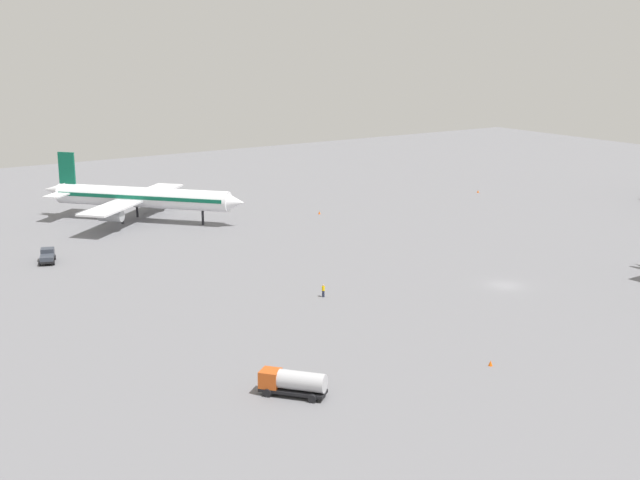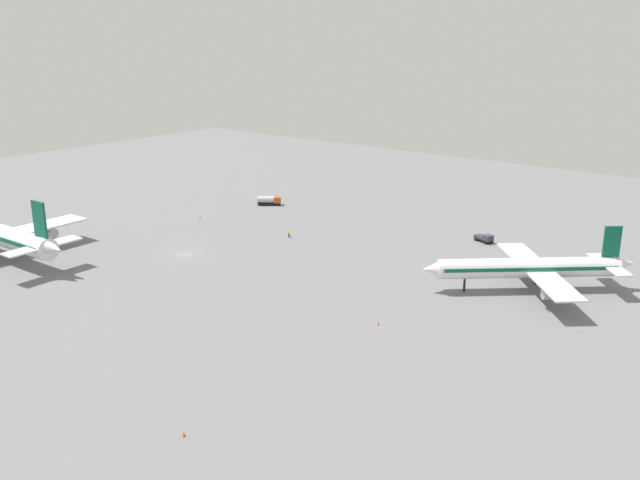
{
  "view_description": "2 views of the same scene",
  "coord_description": "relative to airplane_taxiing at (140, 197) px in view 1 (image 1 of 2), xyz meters",
  "views": [
    {
      "loc": [
        -78.74,
        83.18,
        33.19
      ],
      "look_at": [
        25.76,
        12.77,
        2.86
      ],
      "focal_mm": 48.56,
      "sensor_mm": 36.0,
      "label": 1
    },
    {
      "loc": [
        107.77,
        -90.43,
        44.96
      ],
      "look_at": [
        20.67,
        20.45,
        2.14
      ],
      "focal_mm": 38.26,
      "sensor_mm": 36.0,
      "label": 2
    }
  ],
  "objects": [
    {
      "name": "ground",
      "position": [
        -65.89,
        -24.72,
        -4.36
      ],
      "size": [
        288.0,
        288.0,
        0.0
      ],
      "primitive_type": "plane",
      "color": "slate"
    },
    {
      "name": "airplane_taxiing",
      "position": [
        0.0,
        0.0,
        0.0
      ],
      "size": [
        32.21,
        29.49,
        11.98
      ],
      "rotation": [
        0.0,
        0.0,
        3.86
      ],
      "color": "white",
      "rests_on": "ground"
    },
    {
      "name": "pushback_tractor",
      "position": [
        -19.45,
        22.81,
        -3.39
      ],
      "size": [
        4.79,
        3.41,
        1.9
      ],
      "rotation": [
        0.0,
        0.0,
        5.93
      ],
      "color": "black",
      "rests_on": "ground"
    },
    {
      "name": "fuel_truck",
      "position": [
        -80.72,
        18.44,
        -2.97
      ],
      "size": [
        6.1,
        5.42,
        2.5
      ],
      "rotation": [
        0.0,
        0.0,
        0.68
      ],
      "color": "black",
      "rests_on": "ground"
    },
    {
      "name": "ground_crew_worker",
      "position": [
        -56.52,
        -1.42,
        -3.51
      ],
      "size": [
        0.54,
        0.54,
        1.67
      ],
      "rotation": [
        0.0,
        0.0,
        4.0
      ],
      "color": "#1E2338",
      "rests_on": "ground"
    },
    {
      "name": "safety_cone_near_gate",
      "position": [
        -13.05,
        -30.06,
        -4.06
      ],
      "size": [
        0.44,
        0.44,
        0.6
      ],
      "primitive_type": "cone",
      "color": "#EA590C",
      "rests_on": "ground"
    },
    {
      "name": "safety_cone_mid_apron",
      "position": [
        -85.65,
        -2.3,
        -4.06
      ],
      "size": [
        0.44,
        0.44,
        0.6
      ],
      "primitive_type": "cone",
      "color": "#EA590C",
      "rests_on": "ground"
    },
    {
      "name": "safety_cone_far_side",
      "position": [
        -13.35,
        -70.5,
        -4.06
      ],
      "size": [
        0.44,
        0.44,
        0.6
      ],
      "primitive_type": "cone",
      "color": "#EA590C",
      "rests_on": "ground"
    }
  ]
}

